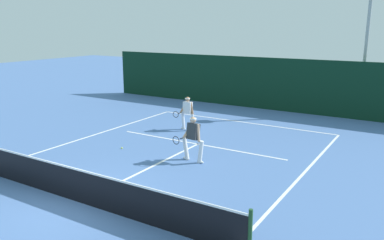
# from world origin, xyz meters

# --- Properties ---
(ground_plane) EXTENTS (80.00, 80.00, 0.00)m
(ground_plane) POSITION_xyz_m (0.00, 0.00, 0.00)
(ground_plane) COLOR #4B6EA9
(court_line_baseline_far) EXTENTS (9.21, 0.10, 0.01)m
(court_line_baseline_far) POSITION_xyz_m (0.00, 10.73, 0.00)
(court_line_baseline_far) COLOR white
(court_line_baseline_far) RESTS_ON ground_plane
(court_line_service) EXTENTS (7.51, 0.10, 0.01)m
(court_line_service) POSITION_xyz_m (0.00, 6.33, 0.00)
(court_line_service) COLOR white
(court_line_service) RESTS_ON ground_plane
(court_line_centre) EXTENTS (0.10, 6.40, 0.01)m
(court_line_centre) POSITION_xyz_m (0.00, 3.20, 0.00)
(court_line_centre) COLOR white
(court_line_centre) RESTS_ON ground_plane
(tennis_net) EXTENTS (10.10, 0.09, 1.09)m
(tennis_net) POSITION_xyz_m (0.00, 0.00, 0.50)
(tennis_net) COLOR #1E4723
(tennis_net) RESTS_ON ground_plane
(player_near) EXTENTS (0.97, 0.88, 1.63)m
(player_near) POSITION_xyz_m (0.90, 4.46, 0.89)
(player_near) COLOR silver
(player_near) RESTS_ON ground_plane
(player_far) EXTENTS (0.77, 0.88, 1.55)m
(player_far) POSITION_xyz_m (-1.55, 8.00, 0.85)
(player_far) COLOR silver
(player_far) RESTS_ON ground_plane
(tennis_ball) EXTENTS (0.07, 0.07, 0.07)m
(tennis_ball) POSITION_xyz_m (-2.22, 4.24, 0.03)
(tennis_ball) COLOR #D1E033
(tennis_ball) RESTS_ON ground_plane
(back_fence_windscreen) EXTENTS (21.78, 0.12, 2.95)m
(back_fence_windscreen) POSITION_xyz_m (0.00, 14.34, 1.48)
(back_fence_windscreen) COLOR black
(back_fence_windscreen) RESTS_ON ground_plane
(light_pole) EXTENTS (0.55, 0.44, 6.84)m
(light_pole) POSITION_xyz_m (4.72, 15.32, 4.24)
(light_pole) COLOR #9EA39E
(light_pole) RESTS_ON ground_plane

